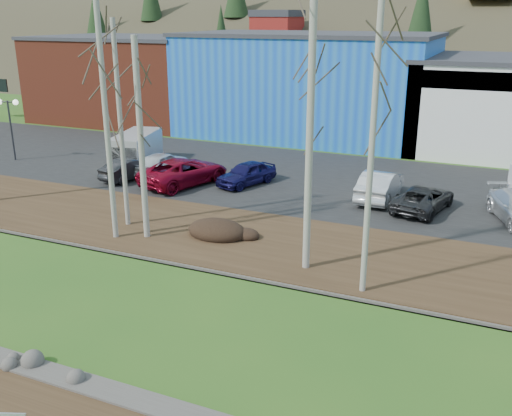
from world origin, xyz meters
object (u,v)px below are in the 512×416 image
at_px(car_2, 184,171).
at_px(street_lamp, 9,113).
at_px(car_4, 380,185).
at_px(car_3, 246,173).
at_px(car_5, 423,198).
at_px(car_0, 162,163).
at_px(van_grey, 135,150).
at_px(car_1, 130,169).

bearing_deg(car_2, street_lamp, 15.51).
height_order(street_lamp, car_4, street_lamp).
relative_size(car_3, car_4, 0.83).
xyz_separation_m(car_4, car_5, (2.43, -0.98, -0.15)).
height_order(car_0, car_4, car_4).
height_order(car_3, van_grey, van_grey).
bearing_deg(van_grey, street_lamp, 178.79).
xyz_separation_m(street_lamp, car_4, (24.98, 1.29, -2.49)).
bearing_deg(van_grey, car_2, -39.93).
bearing_deg(car_3, car_1, -146.35).
xyz_separation_m(street_lamp, car_3, (17.19, 0.92, -2.60)).
distance_m(car_2, car_3, 3.68).
height_order(car_1, car_4, car_4).
relative_size(car_2, car_3, 1.41).
bearing_deg(car_1, car_0, -114.15).
height_order(car_2, car_3, car_2).
bearing_deg(van_grey, car_3, -21.40).
xyz_separation_m(car_1, car_4, (14.78, 2.10, 0.15)).
height_order(street_lamp, van_grey, street_lamp).
distance_m(street_lamp, car_3, 17.41).
xyz_separation_m(street_lamp, car_5, (27.41, 0.30, -2.64)).
xyz_separation_m(car_2, car_3, (3.40, 1.41, -0.10)).
bearing_deg(car_3, car_0, -159.42).
relative_size(street_lamp, car_3, 1.04).
relative_size(car_5, van_grey, 0.88).
bearing_deg(car_1, car_2, -162.31).
height_order(car_0, car_3, car_0).
bearing_deg(street_lamp, car_1, -15.79).
height_order(car_0, van_grey, van_grey).
distance_m(car_3, car_4, 7.80).
bearing_deg(car_2, car_3, -139.89).
distance_m(car_2, car_5, 13.64).
bearing_deg(car_0, car_3, -176.99).
distance_m(car_2, car_4, 11.33).
relative_size(car_2, car_5, 1.23).
height_order(car_4, car_5, car_4).
height_order(car_3, car_5, car_3).
height_order(car_2, car_5, car_2).
distance_m(car_1, car_3, 7.21).
xyz_separation_m(car_1, car_5, (17.22, 1.12, -0.01)).
bearing_deg(car_4, car_1, 9.29).
xyz_separation_m(car_0, car_3, (5.77, 0.09, -0.05)).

